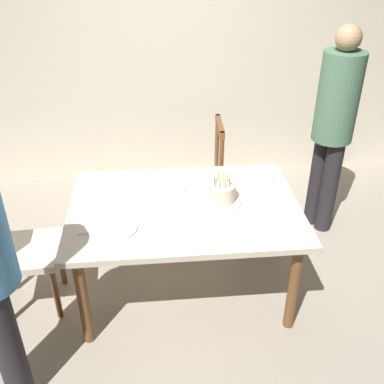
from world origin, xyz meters
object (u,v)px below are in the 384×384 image
object	(u,v)px
plate_near_celebrant	(119,229)
birthday_cake	(221,194)
person_guest	(334,122)
dining_table	(185,216)
chair_spindle_back	(199,177)
plate_far_side	(171,187)
chair_upholstered	(10,243)

from	to	relation	value
plate_near_celebrant	birthday_cake	bearing A→B (deg)	21.86
plate_near_celebrant	person_guest	size ratio (longest dim) A/B	0.13
dining_table	chair_spindle_back	bearing A→B (deg)	77.66
plate_far_side	person_guest	world-z (taller)	person_guest
birthday_cake	plate_far_side	xyz separation A→B (m)	(-0.33, 0.21, -0.05)
dining_table	chair_upholstered	xyz separation A→B (m)	(-1.15, -0.05, -0.11)
dining_table	chair_upholstered	bearing A→B (deg)	-177.29
dining_table	plate_near_celebrant	size ratio (longest dim) A/B	6.90
plate_near_celebrant	chair_upholstered	distance (m)	0.78
dining_table	plate_far_side	world-z (taller)	plate_far_side
plate_near_celebrant	chair_spindle_back	size ratio (longest dim) A/B	0.23
chair_upholstered	plate_near_celebrant	bearing A→B (deg)	-14.05
dining_table	birthday_cake	world-z (taller)	birthday_cake
birthday_cake	chair_spindle_back	bearing A→B (deg)	94.49
person_guest	plate_far_side	bearing A→B (deg)	-160.44
plate_far_side	chair_spindle_back	xyz separation A→B (m)	(0.26, 0.61, -0.27)
birthday_cake	person_guest	distance (m)	1.22
plate_far_side	person_guest	xyz separation A→B (m)	(1.32, 0.47, 0.25)
dining_table	plate_far_side	size ratio (longest dim) A/B	6.90
chair_spindle_back	person_guest	world-z (taller)	person_guest
chair_upholstered	chair_spindle_back	bearing A→B (deg)	34.02
plate_far_side	chair_upholstered	size ratio (longest dim) A/B	0.23
plate_near_celebrant	person_guest	distance (m)	1.92
dining_table	plate_near_celebrant	world-z (taller)	plate_near_celebrant
dining_table	person_guest	xyz separation A→B (m)	(1.24, 0.70, 0.34)
birthday_cake	plate_near_celebrant	size ratio (longest dim) A/B	1.27
dining_table	birthday_cake	bearing A→B (deg)	6.92
chair_spindle_back	plate_far_side	bearing A→B (deg)	-113.21
plate_near_celebrant	chair_spindle_back	xyz separation A→B (m)	(0.60, 1.08, -0.27)
plate_far_side	chair_upholstered	bearing A→B (deg)	-164.79
dining_table	plate_far_side	distance (m)	0.26
plate_near_celebrant	chair_upholstered	size ratio (longest dim) A/B	0.23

